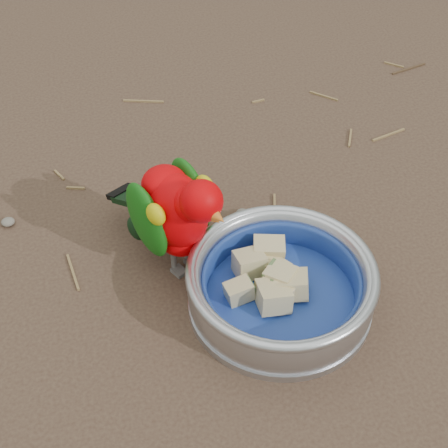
{
  "coord_description": "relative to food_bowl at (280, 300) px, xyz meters",
  "views": [
    {
      "loc": [
        -0.11,
        -0.5,
        0.62
      ],
      "look_at": [
        0.02,
        0.05,
        0.08
      ],
      "focal_mm": 55.0,
      "sensor_mm": 36.0,
      "label": 1
    }
  ],
  "objects": [
    {
      "name": "fruit_wedges",
      "position": [
        0.0,
        0.0,
        0.02
      ],
      "size": [
        0.13,
        0.13,
        0.03
      ],
      "primitive_type": null,
      "color": "#CFBA83",
      "rests_on": "food_bowl"
    },
    {
      "name": "bowl_wall",
      "position": [
        0.0,
        0.0,
        0.03
      ],
      "size": [
        0.21,
        0.21,
        0.04
      ],
      "primitive_type": null,
      "color": "#B2B2BA",
      "rests_on": "food_bowl"
    },
    {
      "name": "ground",
      "position": [
        -0.07,
        0.02,
        -0.01
      ],
      "size": [
        60.0,
        60.0,
        0.0
      ],
      "primitive_type": "plane",
      "color": "#4A3528"
    },
    {
      "name": "food_bowl",
      "position": [
        0.0,
        0.0,
        0.0
      ],
      "size": [
        0.21,
        0.21,
        0.02
      ],
      "primitive_type": "cylinder",
      "color": "#B2B2BA",
      "rests_on": "ground"
    },
    {
      "name": "lory_parrot",
      "position": [
        -0.1,
        0.09,
        0.07
      ],
      "size": [
        0.17,
        0.21,
        0.15
      ],
      "primitive_type": null,
      "rotation": [
        0.0,
        0.0,
        -2.63
      ],
      "color": "#D20004",
      "rests_on": "ground"
    },
    {
      "name": "ground_debris",
      "position": [
        -0.09,
        0.06,
        -0.01
      ],
      "size": [
        0.9,
        0.8,
        0.01
      ],
      "primitive_type": null,
      "color": "olive",
      "rests_on": "ground"
    }
  ]
}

